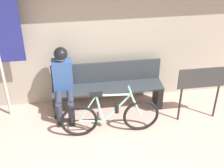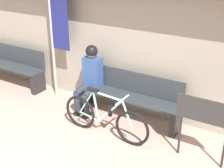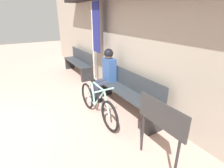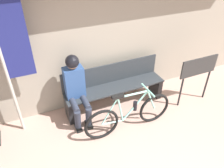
{
  "view_description": "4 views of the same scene",
  "coord_description": "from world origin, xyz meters",
  "px_view_note": "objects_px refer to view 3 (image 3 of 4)",
  "views": [
    {
      "loc": [
        -0.23,
        -2.27,
        3.48
      ],
      "look_at": [
        0.39,
        1.95,
        0.82
      ],
      "focal_mm": 50.0,
      "sensor_mm": 36.0,
      "label": 1
    },
    {
      "loc": [
        2.77,
        -2.05,
        2.95
      ],
      "look_at": [
        0.2,
        2.17,
        0.76
      ],
      "focal_mm": 50.0,
      "sensor_mm": 36.0,
      "label": 2
    },
    {
      "loc": [
        3.25,
        0.34,
        2.06
      ],
      "look_at": [
        0.19,
        2.17,
        0.64
      ],
      "focal_mm": 28.0,
      "sensor_mm": 36.0,
      "label": 3
    },
    {
      "loc": [
        -1.09,
        -0.72,
        2.89
      ],
      "look_at": [
        0.17,
        2.11,
        0.78
      ],
      "focal_mm": 35.0,
      "sensor_mm": 36.0,
      "label": 4
    }
  ],
  "objects_px": {
    "park_bench_near": "(128,93)",
    "bicycle": "(97,103)",
    "banner_pole": "(95,35)",
    "park_bench_far": "(78,63)",
    "person_seated": "(106,71)",
    "signboard": "(161,120)"
  },
  "relations": [
    {
      "from": "park_bench_near",
      "to": "bicycle",
      "type": "distance_m",
      "value": 0.75
    },
    {
      "from": "bicycle",
      "to": "banner_pole",
      "type": "height_order",
      "value": "banner_pole"
    },
    {
      "from": "bicycle",
      "to": "park_bench_far",
      "type": "distance_m",
      "value": 3.11
    },
    {
      "from": "person_seated",
      "to": "signboard",
      "type": "distance_m",
      "value": 2.34
    },
    {
      "from": "bicycle",
      "to": "person_seated",
      "type": "relative_size",
      "value": 1.26
    },
    {
      "from": "bicycle",
      "to": "park_bench_far",
      "type": "bearing_deg",
      "value": 166.27
    },
    {
      "from": "signboard",
      "to": "park_bench_near",
      "type": "bearing_deg",
      "value": 159.61
    },
    {
      "from": "park_bench_far",
      "to": "bicycle",
      "type": "bearing_deg",
      "value": -13.73
    },
    {
      "from": "park_bench_near",
      "to": "banner_pole",
      "type": "distance_m",
      "value": 1.97
    },
    {
      "from": "bicycle",
      "to": "signboard",
      "type": "xyz_separation_m",
      "value": [
        1.57,
        0.18,
        0.41
      ]
    },
    {
      "from": "bicycle",
      "to": "banner_pole",
      "type": "bearing_deg",
      "value": 154.26
    },
    {
      "from": "park_bench_near",
      "to": "person_seated",
      "type": "distance_m",
      "value": 0.85
    },
    {
      "from": "person_seated",
      "to": "signboard",
      "type": "height_order",
      "value": "person_seated"
    },
    {
      "from": "park_bench_near",
      "to": "banner_pole",
      "type": "xyz_separation_m",
      "value": [
        -1.64,
        0.02,
        1.1
      ]
    },
    {
      "from": "bicycle",
      "to": "signboard",
      "type": "distance_m",
      "value": 1.63
    },
    {
      "from": "park_bench_far",
      "to": "signboard",
      "type": "xyz_separation_m",
      "value": [
        4.58,
        -0.56,
        0.33
      ]
    },
    {
      "from": "park_bench_far",
      "to": "signboard",
      "type": "height_order",
      "value": "signboard"
    },
    {
      "from": "person_seated",
      "to": "banner_pole",
      "type": "bearing_deg",
      "value": 171.52
    },
    {
      "from": "bicycle",
      "to": "banner_pole",
      "type": "distance_m",
      "value": 2.13
    },
    {
      "from": "signboard",
      "to": "park_bench_far",
      "type": "bearing_deg",
      "value": 173.02
    },
    {
      "from": "banner_pole",
      "to": "signboard",
      "type": "bearing_deg",
      "value": -10.56
    },
    {
      "from": "bicycle",
      "to": "park_bench_far",
      "type": "relative_size",
      "value": 0.9
    }
  ]
}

